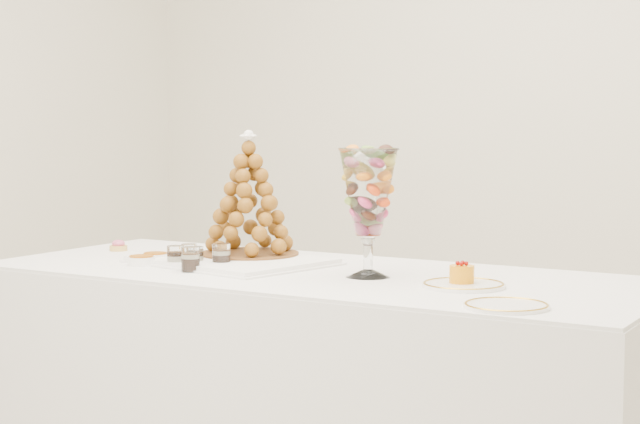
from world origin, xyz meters
The scene contains 15 objects.
buffet_table centered at (0.02, 0.14, 0.40)m, with size 2.17×0.97×0.81m.
lace_tray centered at (-0.32, 0.14, 0.82)m, with size 0.58×0.44×0.02m, color white.
macaron_vase centered at (0.21, 0.13, 1.06)m, with size 0.17×0.17×0.38m.
cake_plate centered at (0.54, 0.11, 0.81)m, with size 0.23×0.23×0.01m, color white.
spare_plate centered at (0.77, -0.13, 0.81)m, with size 0.22×0.22×0.01m, color white.
pink_tart centered at (-0.86, 0.18, 0.82)m, with size 0.06×0.06×0.04m.
verrine_a centered at (-0.40, 0.03, 0.84)m, with size 0.05×0.05×0.07m, color white.
verrine_b centered at (-0.36, 0.02, 0.84)m, with size 0.05×0.05×0.06m, color white.
verrine_c centered at (-0.28, 0.04, 0.85)m, with size 0.06×0.06×0.08m, color white.
verrine_d centered at (-0.40, -0.04, 0.84)m, with size 0.05×0.05×0.07m, color white.
verrine_e centered at (-0.30, -0.08, 0.85)m, with size 0.06×0.06×0.08m, color white.
ramekin_back centered at (-0.55, 0.03, 0.82)m, with size 0.09×0.09×0.03m, color white.
ramekin_front centered at (-0.53, -0.06, 0.82)m, with size 0.09×0.09×0.03m, color white.
croquembouche centered at (-0.32, 0.23, 1.03)m, with size 0.33×0.33×0.41m.
mousse_cake centered at (0.53, 0.12, 0.84)m, with size 0.07×0.07×0.06m.
Camera 1 is at (1.85, -2.58, 1.28)m, focal length 60.00 mm.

